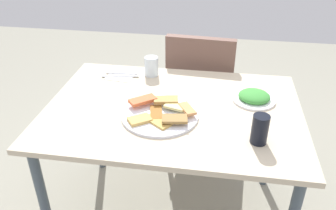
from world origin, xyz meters
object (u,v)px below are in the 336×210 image
object	(u,v)px
fork	(120,76)
pide_platter	(160,114)
dining_table	(173,121)
paper_napkin	(121,75)
drinking_glass	(151,66)
spoon	(122,73)
soda_can	(260,129)
dining_chair	(201,91)
salad_plate_greens	(254,97)

from	to	relation	value
fork	pide_platter	bearing A→B (deg)	-61.08
dining_table	paper_napkin	xyz separation A→B (m)	(-0.33, 0.29, 0.08)
drinking_glass	spoon	xyz separation A→B (m)	(-0.16, -0.01, -0.05)
pide_platter	drinking_glass	size ratio (longest dim) A/B	3.29
dining_table	soda_can	xyz separation A→B (m)	(0.37, -0.21, 0.14)
dining_table	pide_platter	xyz separation A→B (m)	(-0.05, -0.08, 0.09)
soda_can	fork	xyz separation A→B (m)	(-0.70, 0.48, -0.06)
dining_chair	fork	world-z (taller)	dining_chair
dining_table	paper_napkin	world-z (taller)	paper_napkin
paper_napkin	spoon	bearing A→B (deg)	90.00
soda_can	drinking_glass	size ratio (longest dim) A/B	1.17
drinking_glass	spoon	size ratio (longest dim) A/B	0.60
paper_napkin	dining_table	bearing A→B (deg)	-41.32
salad_plate_greens	dining_chair	bearing A→B (deg)	119.83
dining_chair	fork	size ratio (longest dim) A/B	4.47
dining_chair	pide_platter	distance (m)	0.75
spoon	paper_napkin	bearing A→B (deg)	-94.19
soda_can	fork	world-z (taller)	soda_can
dining_table	soda_can	bearing A→B (deg)	-29.87
drinking_glass	dining_table	bearing A→B (deg)	-62.69
dining_table	dining_chair	size ratio (longest dim) A/B	1.33
pide_platter	spoon	size ratio (longest dim) A/B	1.97
fork	drinking_glass	bearing A→B (deg)	7.74
paper_napkin	fork	distance (m)	0.02
dining_table	drinking_glass	world-z (taller)	drinking_glass
soda_can	drinking_glass	xyz separation A→B (m)	(-0.54, 0.53, -0.01)
pide_platter	paper_napkin	xyz separation A→B (m)	(-0.28, 0.37, -0.01)
pide_platter	fork	distance (m)	0.45
dining_chair	salad_plate_greens	world-z (taller)	dining_chair
pide_platter	paper_napkin	bearing A→B (deg)	127.07
salad_plate_greens	drinking_glass	world-z (taller)	drinking_glass
dining_table	pide_platter	bearing A→B (deg)	-118.46
salad_plate_greens	spoon	bearing A→B (deg)	165.37
dining_table	pide_platter	distance (m)	0.13
dining_table	dining_chair	xyz separation A→B (m)	(0.09, 0.61, -0.15)
dining_chair	soda_can	world-z (taller)	dining_chair
pide_platter	paper_napkin	distance (m)	0.47
pide_platter	drinking_glass	bearing A→B (deg)	106.43
fork	dining_chair	bearing A→B (deg)	29.94
pide_platter	spoon	world-z (taller)	pide_platter
salad_plate_greens	spoon	world-z (taller)	salad_plate_greens
dining_table	dining_chair	bearing A→B (deg)	81.66
soda_can	spoon	bearing A→B (deg)	143.38
dining_table	fork	size ratio (longest dim) A/B	5.93
drinking_glass	fork	world-z (taller)	drinking_glass
dining_table	drinking_glass	xyz separation A→B (m)	(-0.17, 0.32, 0.13)
dining_table	salad_plate_greens	distance (m)	0.40
drinking_glass	paper_napkin	distance (m)	0.17
dining_table	paper_napkin	bearing A→B (deg)	138.68
salad_plate_greens	soda_can	size ratio (longest dim) A/B	1.68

